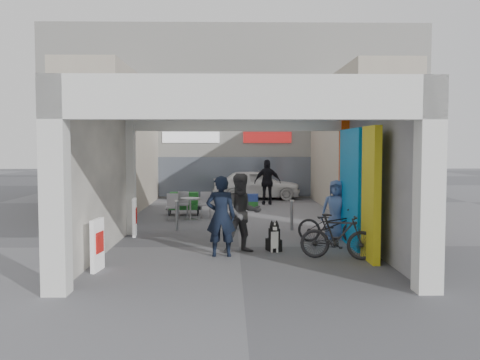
{
  "coord_description": "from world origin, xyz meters",
  "views": [
    {
      "loc": [
        -0.21,
        -12.53,
        2.37
      ],
      "look_at": [
        0.04,
        1.0,
        1.53
      ],
      "focal_mm": 40.0,
      "sensor_mm": 36.0,
      "label": 1
    }
  ],
  "objects_px": {
    "bicycle_front": "(331,225)",
    "produce_stand": "(184,206)",
    "cafe_set": "(188,209)",
    "bicycle_rear": "(338,237)",
    "man_back_turned": "(242,213)",
    "white_van": "(256,184)",
    "border_collie": "(274,239)",
    "man_with_dog": "(221,216)",
    "man_elderly": "(336,210)",
    "man_crates": "(268,182)"
  },
  "relations": [
    {
      "from": "cafe_set",
      "to": "bicycle_front",
      "type": "height_order",
      "value": "bicycle_front"
    },
    {
      "from": "man_crates",
      "to": "bicycle_front",
      "type": "distance_m",
      "value": 8.83
    },
    {
      "from": "man_crates",
      "to": "produce_stand",
      "type": "bearing_deg",
      "value": 45.29
    },
    {
      "from": "man_crates",
      "to": "bicycle_rear",
      "type": "xyz_separation_m",
      "value": [
        0.74,
        -10.65,
        -0.44
      ]
    },
    {
      "from": "bicycle_front",
      "to": "produce_stand",
      "type": "bearing_deg",
      "value": 59.14
    },
    {
      "from": "man_with_dog",
      "to": "man_elderly",
      "type": "distance_m",
      "value": 3.62
    },
    {
      "from": "bicycle_front",
      "to": "man_crates",
      "type": "bearing_deg",
      "value": 28.71
    },
    {
      "from": "man_with_dog",
      "to": "bicycle_front",
      "type": "relative_size",
      "value": 1.04
    },
    {
      "from": "man_crates",
      "to": "white_van",
      "type": "height_order",
      "value": "man_crates"
    },
    {
      "from": "man_back_turned",
      "to": "bicycle_rear",
      "type": "xyz_separation_m",
      "value": [
        2.0,
        -0.76,
        -0.41
      ]
    },
    {
      "from": "cafe_set",
      "to": "produce_stand",
      "type": "relative_size",
      "value": 1.2
    },
    {
      "from": "man_crates",
      "to": "border_collie",
      "type": "bearing_deg",
      "value": 86.2
    },
    {
      "from": "man_back_turned",
      "to": "white_van",
      "type": "height_order",
      "value": "man_back_turned"
    },
    {
      "from": "border_collie",
      "to": "man_elderly",
      "type": "relative_size",
      "value": 0.48
    },
    {
      "from": "man_with_dog",
      "to": "man_elderly",
      "type": "relative_size",
      "value": 1.15
    },
    {
      "from": "produce_stand",
      "to": "man_with_dog",
      "type": "height_order",
      "value": "man_with_dog"
    },
    {
      "from": "cafe_set",
      "to": "border_collie",
      "type": "bearing_deg",
      "value": -66.73
    },
    {
      "from": "man_with_dog",
      "to": "white_van",
      "type": "xyz_separation_m",
      "value": [
        1.38,
        12.57,
        -0.2
      ]
    },
    {
      "from": "man_back_turned",
      "to": "white_van",
      "type": "relative_size",
      "value": 0.45
    },
    {
      "from": "produce_stand",
      "to": "man_elderly",
      "type": "height_order",
      "value": "man_elderly"
    },
    {
      "from": "border_collie",
      "to": "bicycle_front",
      "type": "height_order",
      "value": "bicycle_front"
    },
    {
      "from": "white_van",
      "to": "man_with_dog",
      "type": "bearing_deg",
      "value": 171.73
    },
    {
      "from": "man_elderly",
      "to": "bicycle_rear",
      "type": "distance_m",
      "value": 2.52
    },
    {
      "from": "man_with_dog",
      "to": "man_back_turned",
      "type": "height_order",
      "value": "man_back_turned"
    },
    {
      "from": "man_elderly",
      "to": "border_collie",
      "type": "bearing_deg",
      "value": -120.2
    },
    {
      "from": "cafe_set",
      "to": "man_elderly",
      "type": "bearing_deg",
      "value": -43.79
    },
    {
      "from": "border_collie",
      "to": "man_crates",
      "type": "distance_m",
      "value": 9.85
    },
    {
      "from": "man_elderly",
      "to": "man_with_dog",
      "type": "bearing_deg",
      "value": -127.44
    },
    {
      "from": "man_elderly",
      "to": "white_van",
      "type": "distance_m",
      "value": 10.55
    },
    {
      "from": "cafe_set",
      "to": "border_collie",
      "type": "distance_m",
      "value": 6.08
    },
    {
      "from": "cafe_set",
      "to": "bicycle_rear",
      "type": "xyz_separation_m",
      "value": [
        3.68,
        -6.42,
        0.18
      ]
    },
    {
      "from": "produce_stand",
      "to": "man_back_turned",
      "type": "distance_m",
      "value": 6.93
    },
    {
      "from": "man_back_turned",
      "to": "bicycle_front",
      "type": "relative_size",
      "value": 1.05
    },
    {
      "from": "man_with_dog",
      "to": "bicycle_rear",
      "type": "relative_size",
      "value": 1.1
    },
    {
      "from": "cafe_set",
      "to": "bicycle_rear",
      "type": "bearing_deg",
      "value": -60.14
    },
    {
      "from": "man_with_dog",
      "to": "man_back_turned",
      "type": "bearing_deg",
      "value": -136.63
    },
    {
      "from": "man_crates",
      "to": "bicycle_rear",
      "type": "relative_size",
      "value": 1.16
    },
    {
      "from": "cafe_set",
      "to": "border_collie",
      "type": "height_order",
      "value": "cafe_set"
    },
    {
      "from": "produce_stand",
      "to": "man_crates",
      "type": "bearing_deg",
      "value": 58.55
    },
    {
      "from": "white_van",
      "to": "bicycle_rear",
      "type": "bearing_deg",
      "value": -177.14
    },
    {
      "from": "bicycle_rear",
      "to": "white_van",
      "type": "xyz_separation_m",
      "value": [
        -1.1,
        12.9,
        0.19
      ]
    },
    {
      "from": "man_crates",
      "to": "man_back_turned",
      "type": "bearing_deg",
      "value": 82.08
    },
    {
      "from": "man_back_turned",
      "to": "man_elderly",
      "type": "xyz_separation_m",
      "value": [
        2.44,
        1.7,
        -0.13
      ]
    },
    {
      "from": "man_crates",
      "to": "bicycle_front",
      "type": "bearing_deg",
      "value": 95.61
    },
    {
      "from": "produce_stand",
      "to": "bicycle_rear",
      "type": "bearing_deg",
      "value": -49.68
    },
    {
      "from": "man_crates",
      "to": "bicycle_front",
      "type": "relative_size",
      "value": 1.09
    },
    {
      "from": "cafe_set",
      "to": "man_back_turned",
      "type": "height_order",
      "value": "man_back_turned"
    },
    {
      "from": "bicycle_rear",
      "to": "border_collie",
      "type": "bearing_deg",
      "value": 71.14
    },
    {
      "from": "man_elderly",
      "to": "man_crates",
      "type": "distance_m",
      "value": 8.28
    },
    {
      "from": "bicycle_rear",
      "to": "bicycle_front",
      "type": "bearing_deg",
      "value": 7.57
    }
  ]
}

